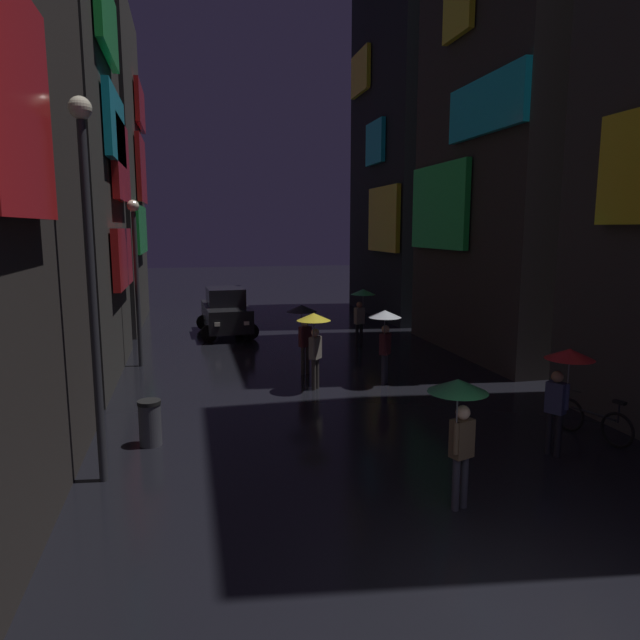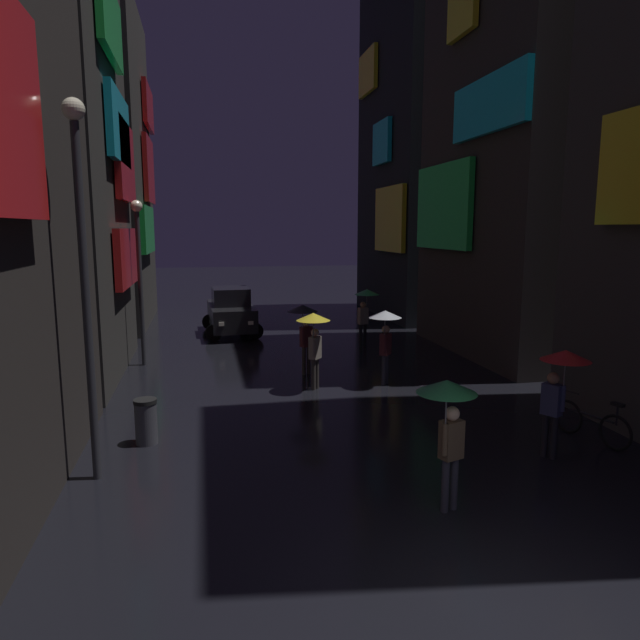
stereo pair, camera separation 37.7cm
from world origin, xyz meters
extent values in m
plane|color=black|center=(0.00, 0.00, 0.00)|extent=(120.00, 120.00, 0.00)
cube|color=red|center=(-5.35, 2.65, 5.80)|extent=(0.20, 2.61, 2.72)
cube|color=#33302D|center=(-7.50, 12.63, 6.22)|extent=(4.00, 7.26, 12.44)
cube|color=red|center=(-5.35, 13.15, 3.44)|extent=(0.20, 3.75, 1.75)
cube|color=red|center=(-5.35, 14.09, 6.35)|extent=(0.20, 3.47, 2.42)
cube|color=#19D8F2|center=(-5.35, 13.03, 7.20)|extent=(0.20, 3.67, 1.99)
cube|color=#26E54C|center=(-5.35, 12.36, 9.89)|extent=(0.20, 3.52, 1.90)
cube|color=#33302D|center=(-7.50, 22.07, 6.90)|extent=(4.00, 8.14, 13.80)
cube|color=#26E54C|center=(-5.35, 20.86, 4.26)|extent=(0.20, 4.39, 1.98)
cube|color=red|center=(-5.35, 22.86, 6.93)|extent=(0.20, 3.54, 2.92)
cube|color=red|center=(-5.35, 24.05, 9.94)|extent=(0.20, 3.73, 1.91)
cube|color=#2D2826|center=(7.50, 12.88, 9.86)|extent=(4.00, 7.75, 19.71)
cube|color=#26E54C|center=(5.35, 14.16, 5.07)|extent=(0.20, 4.33, 2.96)
cube|color=#19D8F2|center=(5.35, 11.12, 7.92)|extent=(0.20, 4.37, 1.65)
cube|color=black|center=(7.50, 22.04, 10.09)|extent=(4.00, 8.07, 20.18)
cube|color=yellow|center=(5.35, 20.05, 4.72)|extent=(0.20, 3.79, 2.93)
cube|color=#19D8F2|center=(5.35, 21.40, 8.29)|extent=(0.20, 2.32, 1.95)
cube|color=yellow|center=(5.35, 23.89, 12.03)|extent=(0.20, 2.70, 2.03)
cylinder|color=#38332D|center=(-0.13, 9.66, 0.42)|extent=(0.12, 0.12, 0.85)
cylinder|color=#38332D|center=(-0.25, 9.53, 0.42)|extent=(0.12, 0.12, 0.85)
cube|color=gray|center=(-0.19, 9.59, 1.15)|extent=(0.39, 0.40, 0.60)
sphere|color=beige|center=(-0.19, 9.59, 1.56)|extent=(0.22, 0.22, 0.22)
cylinder|color=gray|center=(-0.27, 9.42, 1.20)|extent=(0.09, 0.09, 0.50)
cylinder|color=slate|center=(-0.27, 9.42, 1.53)|extent=(0.02, 0.02, 0.77)
cone|color=yellow|center=(-0.27, 9.42, 2.02)|extent=(0.90, 0.90, 0.20)
cylinder|color=#38332D|center=(-0.05, 11.25, 0.42)|extent=(0.12, 0.12, 0.85)
cylinder|color=#38332D|center=(-0.21, 11.16, 0.42)|extent=(0.12, 0.12, 0.85)
cube|color=#4C1E23|center=(-0.13, 11.21, 1.15)|extent=(0.40, 0.36, 0.60)
sphere|color=beige|center=(-0.13, 11.21, 1.56)|extent=(0.22, 0.22, 0.22)
cylinder|color=#4C1E23|center=(-0.26, 11.08, 1.20)|extent=(0.09, 0.09, 0.50)
cylinder|color=slate|center=(-0.26, 11.08, 1.53)|extent=(0.02, 0.02, 0.77)
cone|color=black|center=(-0.26, 11.08, 2.02)|extent=(0.90, 0.90, 0.20)
cylinder|color=black|center=(2.53, 14.71, 0.42)|extent=(0.12, 0.12, 0.85)
cylinder|color=black|center=(2.70, 14.75, 0.42)|extent=(0.12, 0.12, 0.85)
cube|color=gray|center=(2.62, 14.73, 1.15)|extent=(0.38, 0.29, 0.60)
sphere|color=#9E7051|center=(2.62, 14.73, 1.56)|extent=(0.22, 0.22, 0.22)
cylinder|color=gray|center=(2.78, 14.82, 1.20)|extent=(0.09, 0.09, 0.50)
cylinder|color=slate|center=(2.78, 14.82, 1.53)|extent=(0.02, 0.02, 0.77)
cone|color=green|center=(2.78, 14.82, 2.02)|extent=(0.90, 0.90, 0.20)
cylinder|color=#2D2D38|center=(1.88, 9.74, 0.42)|extent=(0.12, 0.12, 0.85)
cylinder|color=#2D2D38|center=(1.76, 9.61, 0.42)|extent=(0.12, 0.12, 0.85)
cube|color=#4C1E23|center=(1.82, 9.67, 1.15)|extent=(0.39, 0.40, 0.60)
sphere|color=tan|center=(1.82, 9.67, 1.56)|extent=(0.22, 0.22, 0.22)
cylinder|color=#4C1E23|center=(1.74, 9.51, 1.20)|extent=(0.09, 0.09, 0.50)
cylinder|color=slate|center=(1.74, 9.51, 1.53)|extent=(0.02, 0.02, 0.77)
cone|color=silver|center=(1.74, 9.51, 2.02)|extent=(0.90, 0.90, 0.20)
cylinder|color=black|center=(3.22, 4.18, 0.42)|extent=(0.12, 0.12, 0.85)
cylinder|color=black|center=(3.31, 4.03, 0.42)|extent=(0.12, 0.12, 0.85)
cube|color=#333859|center=(3.26, 4.10, 1.15)|extent=(0.36, 0.40, 0.60)
sphere|color=#9E7051|center=(3.26, 4.10, 1.56)|extent=(0.22, 0.22, 0.22)
cylinder|color=#333859|center=(3.39, 3.97, 1.20)|extent=(0.09, 0.09, 0.50)
cylinder|color=slate|center=(3.39, 3.97, 1.53)|extent=(0.02, 0.02, 0.77)
cone|color=red|center=(3.39, 3.97, 2.02)|extent=(0.90, 0.90, 0.20)
cylinder|color=#2D2D38|center=(0.63, 2.60, 0.42)|extent=(0.12, 0.12, 0.85)
cylinder|color=#2D2D38|center=(0.46, 2.54, 0.42)|extent=(0.12, 0.12, 0.85)
cube|color=brown|center=(0.54, 2.57, 1.15)|extent=(0.39, 0.32, 0.60)
sphere|color=beige|center=(0.54, 2.57, 1.56)|extent=(0.22, 0.22, 0.22)
cylinder|color=brown|center=(0.39, 2.47, 1.20)|extent=(0.09, 0.09, 0.50)
cylinder|color=slate|center=(0.39, 2.47, 1.53)|extent=(0.02, 0.02, 0.77)
cone|color=green|center=(0.39, 2.47, 2.02)|extent=(0.90, 0.90, 0.20)
torus|color=black|center=(4.44, 5.23, 0.36)|extent=(0.26, 0.71, 0.72)
torus|color=black|center=(4.76, 4.18, 0.36)|extent=(0.26, 0.71, 0.72)
cylinder|color=black|center=(4.60, 4.71, 0.54)|extent=(0.33, 0.97, 0.05)
cylinder|color=black|center=(4.76, 4.18, 0.71)|extent=(0.04, 0.04, 0.40)
cube|color=black|center=(4.76, 4.18, 0.93)|extent=(0.18, 0.26, 0.06)
cylinder|color=black|center=(4.44, 5.23, 0.91)|extent=(0.16, 0.44, 0.03)
cube|color=black|center=(-1.99, 18.33, 0.77)|extent=(1.87, 4.17, 0.90)
cube|color=black|center=(-1.99, 18.33, 1.57)|extent=(1.52, 1.90, 0.70)
cylinder|color=black|center=(-1.13, 17.04, 0.32)|extent=(0.65, 0.25, 0.64)
cylinder|color=black|center=(-2.74, 16.97, 0.32)|extent=(0.65, 0.25, 0.64)
cylinder|color=black|center=(-1.24, 19.70, 0.32)|extent=(0.65, 0.25, 0.64)
cylinder|color=black|center=(-2.85, 19.63, 0.32)|extent=(0.65, 0.25, 0.64)
cube|color=white|center=(-1.35, 16.29, 0.77)|extent=(0.20, 0.07, 0.14)
cube|color=white|center=(-2.45, 16.24, 0.77)|extent=(0.20, 0.07, 0.14)
cylinder|color=#2D2D33|center=(-5.00, 13.41, 2.41)|extent=(0.14, 0.14, 4.81)
sphere|color=#F9EFCC|center=(-5.00, 13.41, 4.99)|extent=(0.36, 0.36, 0.36)
cylinder|color=#2D2D33|center=(-5.00, 4.88, 3.00)|extent=(0.14, 0.14, 6.00)
sphere|color=#F9EFCC|center=(-5.00, 4.88, 6.18)|extent=(0.36, 0.36, 0.36)
cylinder|color=#3F3F47|center=(-4.30, 6.40, 0.42)|extent=(0.44, 0.44, 0.85)
cylinder|color=black|center=(-4.30, 6.40, 0.89)|extent=(0.46, 0.46, 0.08)
camera|label=1|loc=(-3.45, -5.03, 4.32)|focal=32.00mm
camera|label=2|loc=(-3.09, -5.11, 4.32)|focal=32.00mm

